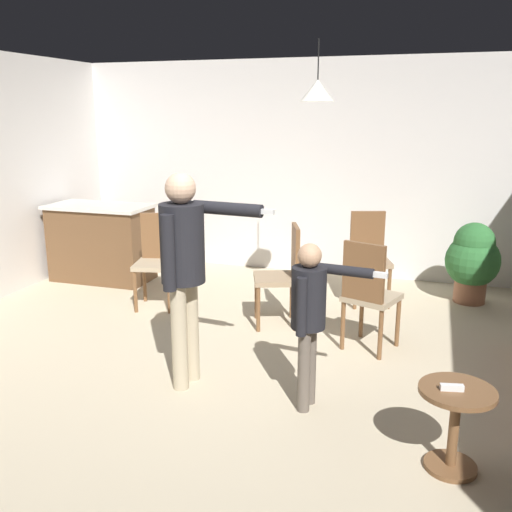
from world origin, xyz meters
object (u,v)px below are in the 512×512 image
object	(u,v)px
side_table_by_couch	(455,419)
dining_chair_near_wall	(369,254)
dining_chair_by_counter	(283,272)
dining_chair_centre_back	(369,292)
person_child	(310,308)
kitchen_counter	(102,242)
person_adult	(184,257)
potted_plant_corner	(473,259)
dining_chair_spare	(157,257)
spare_remote_on_table	(452,387)

from	to	relation	value
side_table_by_couch	dining_chair_near_wall	xyz separation A→B (m)	(-0.84, 2.93, 0.22)
dining_chair_by_counter	dining_chair_centre_back	xyz separation A→B (m)	(0.87, -0.39, 0.00)
person_child	kitchen_counter	bearing A→B (deg)	-119.33
side_table_by_couch	person_adult	size ratio (longest dim) A/B	0.32
side_table_by_couch	dining_chair_centre_back	distance (m)	1.74
dining_chair_centre_back	potted_plant_corner	distance (m)	1.92
person_adult	side_table_by_couch	bearing A→B (deg)	80.90
side_table_by_couch	person_child	world-z (taller)	person_child
dining_chair_by_counter	dining_chair_near_wall	size ratio (longest dim) A/B	1.00
side_table_by_couch	potted_plant_corner	xyz separation A→B (m)	(0.25, 3.26, 0.17)
side_table_by_couch	dining_chair_centre_back	world-z (taller)	dining_chair_centre_back
dining_chair_spare	spare_remote_on_table	bearing A→B (deg)	131.01
dining_chair_centre_back	potted_plant_corner	bearing A→B (deg)	80.41
dining_chair_spare	dining_chair_by_counter	bearing A→B (deg)	160.86
person_adult	dining_chair_centre_back	world-z (taller)	person_adult
dining_chair_by_counter	spare_remote_on_table	world-z (taller)	dining_chair_by_counter
person_adult	potted_plant_corner	world-z (taller)	person_adult
dining_chair_by_counter	spare_remote_on_table	bearing A→B (deg)	-162.83
kitchen_counter	side_table_by_couch	world-z (taller)	kitchen_counter
side_table_by_couch	dining_chair_spare	size ratio (longest dim) A/B	0.52
person_adult	kitchen_counter	bearing A→B (deg)	-130.04
spare_remote_on_table	dining_chair_centre_back	bearing A→B (deg)	112.13
person_adult	dining_chair_near_wall	world-z (taller)	person_adult
person_child	spare_remote_on_table	size ratio (longest dim) A/B	9.27
kitchen_counter	side_table_by_couch	distance (m)	4.97
person_child	spare_remote_on_table	xyz separation A→B (m)	(0.93, -0.48, -0.21)
side_table_by_couch	person_child	distance (m)	1.15
dining_chair_centre_back	spare_remote_on_table	distance (m)	1.74
person_child	potted_plant_corner	world-z (taller)	person_child
person_child	dining_chair_near_wall	distance (m)	2.49
dining_chair_centre_back	spare_remote_on_table	size ratio (longest dim) A/B	7.69
person_adult	dining_chair_near_wall	distance (m)	2.69
kitchen_counter	spare_remote_on_table	xyz separation A→B (m)	(4.08, -2.82, 0.06)
spare_remote_on_table	kitchen_counter	bearing A→B (deg)	145.33
dining_chair_by_counter	potted_plant_corner	xyz separation A→B (m)	(1.81, 1.28, -0.05)
kitchen_counter	person_adult	distance (m)	3.19
person_adult	potted_plant_corner	bearing A→B (deg)	147.42
dining_chair_spare	spare_remote_on_table	distance (m)	3.67
person_child	dining_chair_spare	distance (m)	2.64
person_adult	dining_chair_spare	xyz separation A→B (m)	(-1.07, 1.60, -0.47)
dining_chair_spare	spare_remote_on_table	world-z (taller)	dining_chair_spare
dining_chair_by_counter	dining_chair_centre_back	size ratio (longest dim) A/B	1.00
side_table_by_couch	spare_remote_on_table	distance (m)	0.22
dining_chair_by_counter	person_child	bearing A→B (deg)	-178.91
side_table_by_couch	person_adult	bearing A→B (deg)	164.79
kitchen_counter	person_adult	size ratio (longest dim) A/B	0.77
spare_remote_on_table	dining_chair_near_wall	bearing A→B (deg)	105.27
person_child	dining_chair_by_counter	distance (m)	1.64
side_table_by_couch	dining_chair_near_wall	distance (m)	3.06
side_table_by_couch	potted_plant_corner	size ratio (longest dim) A/B	0.58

